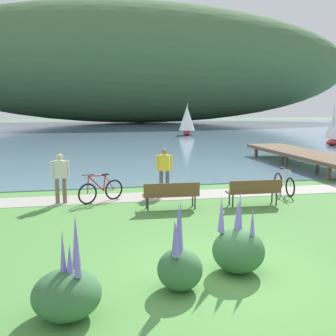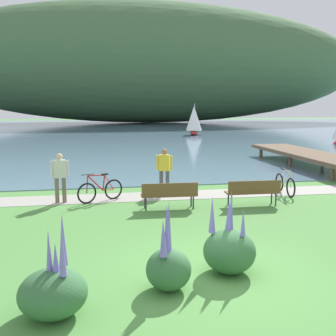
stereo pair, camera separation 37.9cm
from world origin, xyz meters
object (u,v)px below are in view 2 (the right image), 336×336
person_on_the_grass (60,175)px  person_at_shoreline (164,168)px  bicycle_leaning_near_bench (100,190)px  park_bench_near_camera (169,193)px  bicycle_beside_path (285,184)px  park_bench_further_along (253,191)px  sailboat_toward_hillside (194,120)px

person_on_the_grass → person_at_shoreline: bearing=13.0°
bicycle_leaning_near_bench → person_at_shoreline: bearing=20.0°
park_bench_near_camera → person_at_shoreline: person_at_shoreline is taller
person_at_shoreline → person_on_the_grass: same height
bicycle_leaning_near_bench → person_on_the_grass: size_ratio=0.92×
person_at_shoreline → bicycle_beside_path: bearing=-11.7°
person_at_shoreline → person_on_the_grass: size_ratio=1.00×
bicycle_beside_path → person_at_shoreline: size_ratio=1.04×
park_bench_further_along → bicycle_beside_path: (1.83, 1.46, -0.12)m
bicycle_leaning_near_bench → person_on_the_grass: (-1.33, 0.01, 0.58)m
bicycle_beside_path → park_bench_near_camera: bearing=-163.2°
person_at_shoreline → person_on_the_grass: (-3.72, -0.86, 0.00)m
park_bench_near_camera → park_bench_further_along: bearing=-1.1°
park_bench_near_camera → sailboat_toward_hillside: sailboat_toward_hillside is taller
park_bench_near_camera → park_bench_further_along: size_ratio=1.00×
sailboat_toward_hillside → park_bench_near_camera: bearing=-104.8°
bicycle_leaning_near_bench → person_on_the_grass: bearing=179.4°
bicycle_beside_path → sailboat_toward_hillside: bearing=82.9°
park_bench_further_along → person_on_the_grass: 6.50m
bicycle_leaning_near_bench → sailboat_toward_hillside: bearing=70.8°
bicycle_beside_path → person_at_shoreline: 4.55m
person_on_the_grass → sailboat_toward_hillside: size_ratio=0.48×
person_at_shoreline → park_bench_further_along: bearing=-42.5°
bicycle_beside_path → person_on_the_grass: size_ratio=1.04×
park_bench_further_along → bicycle_beside_path: 2.34m
park_bench_further_along → person_on_the_grass: size_ratio=1.06×
park_bench_near_camera → bicycle_leaning_near_bench: size_ratio=1.15×
bicycle_leaning_near_bench → bicycle_beside_path: (6.81, -0.05, 0.00)m
bicycle_leaning_near_bench → park_bench_further_along: bearing=-16.8°
bicycle_leaning_near_bench → bicycle_beside_path: 6.81m
park_bench_further_along → bicycle_beside_path: bicycle_beside_path is taller
park_bench_near_camera → park_bench_further_along: same height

